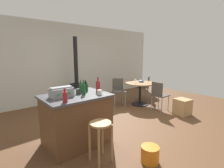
{
  "coord_description": "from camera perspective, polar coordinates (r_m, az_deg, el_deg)",
  "views": [
    {
      "loc": [
        -2.73,
        -2.77,
        1.65
      ],
      "look_at": [
        -0.13,
        0.3,
        0.93
      ],
      "focal_mm": 26.54,
      "sensor_mm": 36.0,
      "label": 1
    }
  ],
  "objects": [
    {
      "name": "cup_0",
      "position": [
        3.12,
        -11.53,
        -2.5
      ],
      "size": [
        0.13,
        0.09,
        0.1
      ],
      "color": "#383838",
      "rests_on": "kitchen_island"
    },
    {
      "name": "bottle_4",
      "position": [
        3.47,
        -9.16,
        -0.69
      ],
      "size": [
        0.08,
        0.08,
        0.19
      ],
      "color": "black",
      "rests_on": "kitchen_island"
    },
    {
      "name": "ground_plane",
      "position": [
        4.22,
        4.12,
        -12.84
      ],
      "size": [
        8.8,
        8.8,
        0.0
      ],
      "primitive_type": "plane",
      "color": "brown"
    },
    {
      "name": "kitchen_island",
      "position": [
        3.2,
        -12.12,
        -11.75
      ],
      "size": [
        1.16,
        0.86,
        0.93
      ],
      "color": "brown",
      "rests_on": "ground_plane"
    },
    {
      "name": "serving_bowl",
      "position": [
        5.59,
        10.05,
        1.01
      ],
      "size": [
        0.18,
        0.18,
        0.07
      ],
      "primitive_type": "ellipsoid",
      "color": "#4C7099",
      "rests_on": "dining_table"
    },
    {
      "name": "toolbox",
      "position": [
        2.96,
        -17.01,
        -2.71
      ],
      "size": [
        0.38,
        0.22,
        0.18
      ],
      "color": "gray",
      "rests_on": "kitchen_island"
    },
    {
      "name": "folding_chair_left",
      "position": [
        5.38,
        2.25,
        -1.9
      ],
      "size": [
        0.55,
        0.55,
        0.88
      ],
      "color": "#47423D",
      "rests_on": "ground_plane"
    },
    {
      "name": "wine_glass",
      "position": [
        5.3,
        8.02,
        1.36
      ],
      "size": [
        0.07,
        0.07,
        0.14
      ],
      "color": "silver",
      "rests_on": "dining_table"
    },
    {
      "name": "back_wall",
      "position": [
        6.19,
        -14.13,
        7.12
      ],
      "size": [
        8.0,
        0.1,
        2.7
      ],
      "primitive_type": "cube",
      "color": "beige",
      "rests_on": "ground_plane"
    },
    {
      "name": "bottle_0",
      "position": [
        3.31,
        -8.74,
        -1.22
      ],
      "size": [
        0.06,
        0.06,
        0.19
      ],
      "color": "#194C23",
      "rests_on": "kitchen_island"
    },
    {
      "name": "dining_table",
      "position": [
        5.5,
        9.68,
        -1.33
      ],
      "size": [
        0.98,
        0.98,
        0.74
      ],
      "color": "black",
      "rests_on": "ground_plane"
    },
    {
      "name": "plastic_bucket",
      "position": [
        2.84,
        12.93,
        -22.53
      ],
      "size": [
        0.28,
        0.28,
        0.25
      ],
      "primitive_type": "cylinder",
      "color": "orange",
      "rests_on": "ground_plane"
    },
    {
      "name": "cup_2",
      "position": [
        3.0,
        -4.31,
        -2.88
      ],
      "size": [
        0.11,
        0.08,
        0.09
      ],
      "color": "white",
      "rests_on": "kitchen_island"
    },
    {
      "name": "folding_chair_far",
      "position": [
        6.24,
        11.37,
        -0.58
      ],
      "size": [
        0.55,
        0.55,
        0.86
      ],
      "color": "#47423D",
      "rests_on": "ground_plane"
    },
    {
      "name": "bottle_2",
      "position": [
        2.62,
        -15.88,
        -4.27
      ],
      "size": [
        0.07,
        0.07,
        0.22
      ],
      "color": "maroon",
      "rests_on": "kitchen_island"
    },
    {
      "name": "bottle_5",
      "position": [
        3.22,
        -4.83,
        -0.78
      ],
      "size": [
        0.08,
        0.08,
        0.29
      ],
      "color": "maroon",
      "rests_on": "kitchen_island"
    },
    {
      "name": "cup_1",
      "position": [
        3.22,
        -14.26,
        -2.3
      ],
      "size": [
        0.11,
        0.07,
        0.09
      ],
      "color": "#383838",
      "rests_on": "kitchen_island"
    },
    {
      "name": "wooden_stool",
      "position": [
        2.65,
        -3.95,
        -16.46
      ],
      "size": [
        0.33,
        0.33,
        0.64
      ],
      "color": "#A37A4C",
      "rests_on": "ground_plane"
    },
    {
      "name": "bottle_3",
      "position": [
        3.22,
        -10.7,
        -1.31
      ],
      "size": [
        0.06,
        0.06,
        0.24
      ],
      "color": "#194C23",
      "rests_on": "kitchen_island"
    },
    {
      "name": "cardboard_box",
      "position": [
        5.02,
        23.08,
        -7.2
      ],
      "size": [
        0.43,
        0.43,
        0.44
      ],
      "primitive_type": "cube",
      "rotation": [
        0.0,
        0.0,
        -0.16
      ],
      "color": "tan",
      "rests_on": "ground_plane"
    },
    {
      "name": "wood_stove",
      "position": [
        5.69,
        -12.02,
        -1.38
      ],
      "size": [
        0.44,
        0.45,
        2.21
      ],
      "color": "black",
      "rests_on": "ground_plane"
    },
    {
      "name": "bottle_1",
      "position": [
        3.02,
        -9.76,
        -1.77
      ],
      "size": [
        0.07,
        0.07,
        0.27
      ],
      "color": "#194C23",
      "rests_on": "kitchen_island"
    },
    {
      "name": "folding_chair_near",
      "position": [
        5.0,
        15.94,
        -3.31
      ],
      "size": [
        0.4,
        0.4,
        0.87
      ],
      "color": "#47423D",
      "rests_on": "ground_plane"
    }
  ]
}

